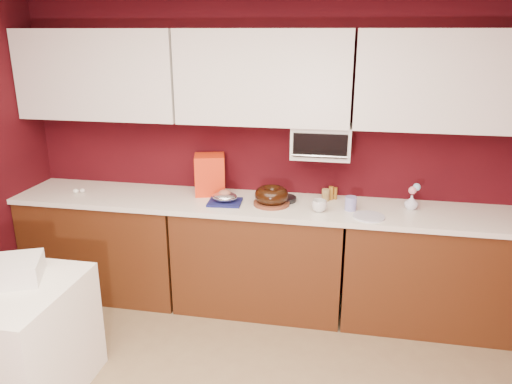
{
  "coord_description": "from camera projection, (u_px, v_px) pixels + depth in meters",
  "views": [
    {
      "loc": [
        0.67,
        -1.68,
        2.19
      ],
      "look_at": [
        -0.01,
        1.84,
        1.02
      ],
      "focal_mm": 35.0,
      "sensor_mm": 36.0,
      "label": 1
    }
  ],
  "objects": [
    {
      "name": "base_cabinet_left",
      "position": [
        108.0,
        245.0,
        4.29
      ],
      "size": [
        1.31,
        0.58,
        0.86
      ],
      "primitive_type": "cube",
      "color": "#4C240F",
      "rests_on": "floor"
    },
    {
      "name": "pandoro_box",
      "position": [
        210.0,
        174.0,
        4.08
      ],
      "size": [
        0.29,
        0.27,
        0.33
      ],
      "primitive_type": "cube",
      "rotation": [
        0.0,
        0.0,
        0.27
      ],
      "color": "#BB0E0C",
      "rests_on": "countertop"
    },
    {
      "name": "amber_bottle",
      "position": [
        331.0,
        193.0,
        3.96
      ],
      "size": [
        0.04,
        0.04,
        0.11
      ],
      "primitive_type": "cylinder",
      "rotation": [
        0.0,
        0.0,
        -0.22
      ],
      "color": "#99661B",
      "rests_on": "countertop"
    },
    {
      "name": "flower_blue",
      "position": [
        417.0,
        187.0,
        3.73
      ],
      "size": [
        0.06,
        0.06,
        0.06
      ],
      "primitive_type": "sphere",
      "color": "#8CBEE0",
      "rests_on": "flower_vase"
    },
    {
      "name": "dark_pan",
      "position": [
        284.0,
        199.0,
        3.94
      ],
      "size": [
        0.21,
        0.21,
        0.03
      ],
      "primitive_type": "cylinder",
      "rotation": [
        0.0,
        0.0,
        0.09
      ],
      "color": "black",
      "rests_on": "countertop"
    },
    {
      "name": "upper_cabinet_left",
      "position": [
        100.0,
        74.0,
        3.99
      ],
      "size": [
        1.31,
        0.33,
        0.7
      ],
      "primitive_type": "cube",
      "color": "white",
      "rests_on": "wall_back"
    },
    {
      "name": "egg_right",
      "position": [
        76.0,
        191.0,
        4.13
      ],
      "size": [
        0.06,
        0.05,
        0.04
      ],
      "primitive_type": "ellipsoid",
      "rotation": [
        0.0,
        0.0,
        0.15
      ],
      "color": "white",
      "rests_on": "countertop"
    },
    {
      "name": "upper_cabinet_right",
      "position": [
        450.0,
        81.0,
        3.5
      ],
      "size": [
        1.31,
        0.33,
        0.7
      ],
      "primitive_type": "cube",
      "color": "white",
      "rests_on": "wall_back"
    },
    {
      "name": "base_cabinet_center",
      "position": [
        260.0,
        257.0,
        4.05
      ],
      "size": [
        1.31,
        0.58,
        0.86
      ],
      "primitive_type": "cube",
      "color": "#4C240F",
      "rests_on": "floor"
    },
    {
      "name": "flower_vase",
      "position": [
        411.0,
        201.0,
        3.75
      ],
      "size": [
        0.08,
        0.08,
        0.12
      ],
      "primitive_type": "imported",
      "rotation": [
        0.0,
        0.0,
        0.02
      ],
      "color": "silver",
      "rests_on": "countertop"
    },
    {
      "name": "coffee_mug",
      "position": [
        319.0,
        205.0,
        3.7
      ],
      "size": [
        0.13,
        0.13,
        0.11
      ],
      "primitive_type": "imported",
      "rotation": [
        0.0,
        0.0,
        0.94
      ],
      "color": "silver",
      "rests_on": "countertop"
    },
    {
      "name": "bundt_cake",
      "position": [
        272.0,
        195.0,
        3.83
      ],
      "size": [
        0.3,
        0.3,
        0.11
      ],
      "primitive_type": "torus",
      "rotation": [
        0.0,
        0.0,
        -0.16
      ],
      "color": "black",
      "rests_on": "cake_base"
    },
    {
      "name": "toaster_oven_handle",
      "position": [
        320.0,
        156.0,
        3.69
      ],
      "size": [
        0.42,
        0.02,
        0.02
      ],
      "primitive_type": "cylinder",
      "rotation": [
        0.0,
        1.57,
        0.0
      ],
      "color": "silver",
      "rests_on": "toaster_oven"
    },
    {
      "name": "egg_left",
      "position": [
        82.0,
        191.0,
        4.14
      ],
      "size": [
        0.05,
        0.04,
        0.04
      ],
      "primitive_type": "ellipsoid",
      "rotation": [
        0.0,
        0.0,
        0.06
      ],
      "color": "silver",
      "rests_on": "countertop"
    },
    {
      "name": "blue_jar",
      "position": [
        351.0,
        203.0,
        3.73
      ],
      "size": [
        0.11,
        0.11,
        0.1
      ],
      "primitive_type": "cylinder",
      "rotation": [
        0.0,
        0.0,
        0.27
      ],
      "color": "#1A1B93",
      "rests_on": "countertop"
    },
    {
      "name": "china_plate",
      "position": [
        369.0,
        217.0,
        3.6
      ],
      "size": [
        0.29,
        0.29,
        0.01
      ],
      "primitive_type": "cylinder",
      "rotation": [
        0.0,
        0.0,
        -0.32
      ],
      "color": "silver",
      "rests_on": "countertop"
    },
    {
      "name": "navy_towel",
      "position": [
        225.0,
        202.0,
        3.89
      ],
      "size": [
        0.27,
        0.23,
        0.02
      ],
      "primitive_type": "cube",
      "rotation": [
        0.0,
        0.0,
        0.08
      ],
      "color": "#151851",
      "rests_on": "countertop"
    },
    {
      "name": "amber_bottle_tall",
      "position": [
        335.0,
        193.0,
        3.97
      ],
      "size": [
        0.04,
        0.04,
        0.1
      ],
      "primitive_type": "cylinder",
      "rotation": [
        0.0,
        0.0,
        0.3
      ],
      "color": "brown",
      "rests_on": "countertop"
    },
    {
      "name": "base_cabinet_right",
      "position": [
        431.0,
        272.0,
        3.81
      ],
      "size": [
        1.31,
        0.58,
        0.86
      ],
      "primitive_type": "cube",
      "color": "#4C240F",
      "rests_on": "floor"
    },
    {
      "name": "countertop",
      "position": [
        260.0,
        205.0,
        3.91
      ],
      "size": [
        4.0,
        0.62,
        0.04
      ],
      "primitive_type": "cube",
      "color": "white",
      "rests_on": "base_cabinet_center"
    },
    {
      "name": "foil_ham_nest",
      "position": [
        225.0,
        197.0,
        3.87
      ],
      "size": [
        0.22,
        0.19,
        0.07
      ],
      "primitive_type": "ellipsoid",
      "rotation": [
        0.0,
        0.0,
        -0.16
      ],
      "color": "white",
      "rests_on": "navy_towel"
    },
    {
      "name": "wall_back",
      "position": [
        267.0,
        150.0,
        4.08
      ],
      "size": [
        4.0,
        0.02,
        2.5
      ],
      "primitive_type": "cube",
      "color": "#3C080D",
      "rests_on": "floor"
    },
    {
      "name": "upper_cabinet_center",
      "position": [
        264.0,
        77.0,
        3.74
      ],
      "size": [
        1.31,
        0.33,
        0.7
      ],
      "primitive_type": "cube",
      "color": "white",
      "rests_on": "wall_back"
    },
    {
      "name": "paper_cup",
      "position": [
        326.0,
        195.0,
        3.94
      ],
      "size": [
        0.07,
        0.07,
        0.09
      ],
      "primitive_type": "cylinder",
      "rotation": [
        0.0,
        0.0,
        0.13
      ],
      "color": "olive",
      "rests_on": "countertop"
    },
    {
      "name": "toaster_oven_door",
      "position": [
        320.0,
        146.0,
        3.68
      ],
      "size": [
        0.4,
        0.02,
        0.18
      ],
      "primitive_type": "cube",
      "color": "black",
      "rests_on": "toaster_oven"
    },
    {
      "name": "toaster_oven",
      "position": [
        322.0,
        141.0,
        3.83
      ],
      "size": [
        0.45,
        0.3,
        0.25
      ],
      "primitive_type": "cube",
      "color": "white",
      "rests_on": "upper_cabinet_center"
    },
    {
      "name": "newspaper_stack",
      "position": [
        8.0,
        271.0,
        2.99
      ],
      "size": [
        0.46,
        0.43,
        0.13
      ],
      "primitive_type": "cube",
      "rotation": [
        0.0,
        0.0,
        0.43
      ],
      "color": "white",
      "rests_on": "dining_table"
    },
    {
      "name": "cake_base",
      "position": [
        271.0,
        203.0,
        3.85
      ],
      "size": [
        0.31,
        0.31,
        0.03
      ],
      "primitive_type": "cylinder",
      "rotation": [
        0.0,
        0.0,
        0.14
      ],
      "color": "brown",
      "rests_on": "countertop"
    },
    {
      "name": "roasted_ham",
      "position": [
        225.0,
        194.0,
        3.86
      ],
      "size": [
        0.12,
        0.11,
        0.06
      ],
      "primitive_type": "ellipsoid",
      "rotation": [
        0.0,
        0.0,
        0.36
      ],
      "color": "#A25E4A",
      "rests_on": "foil_ham_nest"
    },
    {
      "name": "flower_pink",
      "position": [
        413.0,
        190.0,
        3.72
      ],
      "size": [
        0.06,
        0.06,
        0.06
      ],
      "primitive_type": "sphere",
      "color": "pink",
      "rests_on": "flower_vase"
    }
  ]
}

